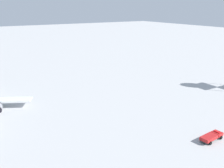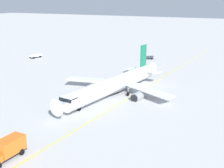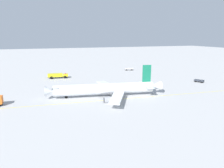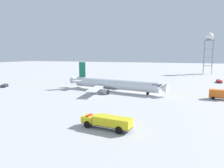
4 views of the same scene
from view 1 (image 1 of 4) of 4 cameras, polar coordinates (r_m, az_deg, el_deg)
ops_pickup_truck at (r=57.95m, az=21.45°, el=-10.96°), size 5.89×2.63×1.41m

